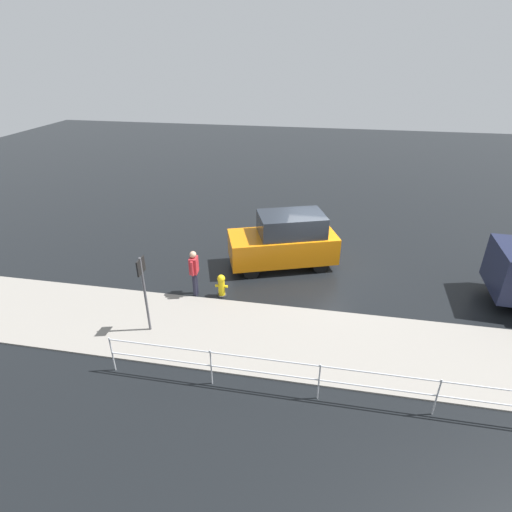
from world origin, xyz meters
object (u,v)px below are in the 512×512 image
(moving_hatchback, at_px, (285,241))
(pedestrian, at_px, (194,270))
(sign_post, at_px, (144,284))
(fire_hydrant, at_px, (221,286))

(moving_hatchback, bearing_deg, pedestrian, 44.01)
(sign_post, bearing_deg, fire_hydrant, -126.61)
(moving_hatchback, distance_m, sign_post, 5.76)
(fire_hydrant, height_order, pedestrian, pedestrian)
(moving_hatchback, relative_size, pedestrian, 2.62)
(moving_hatchback, height_order, sign_post, sign_post)
(pedestrian, height_order, sign_post, sign_post)
(fire_hydrant, relative_size, pedestrian, 0.50)
(fire_hydrant, xyz_separation_m, pedestrian, (0.87, 0.08, 0.56))
(moving_hatchback, distance_m, fire_hydrant, 3.12)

